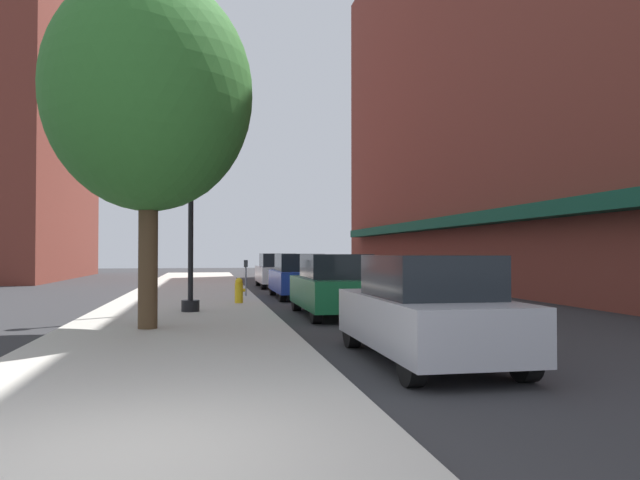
{
  "coord_description": "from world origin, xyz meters",
  "views": [
    {
      "loc": [
        0.67,
        -4.9,
        1.7
      ],
      "look_at": [
        4.83,
        17.33,
        2.18
      ],
      "focal_mm": 33.79,
      "sensor_mm": 36.0,
      "label": 1
    }
  ],
  "objects_px": {
    "lamppost": "(191,197)",
    "car_white": "(277,271)",
    "parking_meter_near": "(246,273)",
    "fire_hydrant": "(239,290)",
    "car_blue": "(298,277)",
    "car_silver": "(426,310)",
    "car_green": "(334,286)",
    "tree_near": "(149,94)"
  },
  "relations": [
    {
      "from": "car_white",
      "to": "parking_meter_near",
      "type": "bearing_deg",
      "value": -105.78
    },
    {
      "from": "fire_hydrant",
      "to": "tree_near",
      "type": "xyz_separation_m",
      "value": [
        -2.2,
        -6.08,
        4.52
      ]
    },
    {
      "from": "tree_near",
      "to": "car_silver",
      "type": "xyz_separation_m",
      "value": [
        4.55,
        -4.14,
        -4.23
      ]
    },
    {
      "from": "tree_near",
      "to": "car_blue",
      "type": "height_order",
      "value": "tree_near"
    },
    {
      "from": "lamppost",
      "to": "fire_hydrant",
      "type": "xyz_separation_m",
      "value": [
        1.43,
        2.51,
        -2.68
      ]
    },
    {
      "from": "tree_near",
      "to": "car_silver",
      "type": "height_order",
      "value": "tree_near"
    },
    {
      "from": "fire_hydrant",
      "to": "car_silver",
      "type": "bearing_deg",
      "value": -77.02
    },
    {
      "from": "fire_hydrant",
      "to": "car_white",
      "type": "bearing_deg",
      "value": 77.03
    },
    {
      "from": "tree_near",
      "to": "lamppost",
      "type": "bearing_deg",
      "value": 77.8
    },
    {
      "from": "tree_near",
      "to": "car_blue",
      "type": "distance_m",
      "value": 11.12
    },
    {
      "from": "parking_meter_near",
      "to": "car_green",
      "type": "distance_m",
      "value": 6.76
    },
    {
      "from": "lamppost",
      "to": "car_silver",
      "type": "height_order",
      "value": "lamppost"
    },
    {
      "from": "car_green",
      "to": "car_white",
      "type": "relative_size",
      "value": 1.0
    },
    {
      "from": "car_silver",
      "to": "car_blue",
      "type": "height_order",
      "value": "same"
    },
    {
      "from": "lamppost",
      "to": "fire_hydrant",
      "type": "bearing_deg",
      "value": 60.38
    },
    {
      "from": "parking_meter_near",
      "to": "car_blue",
      "type": "height_order",
      "value": "car_blue"
    },
    {
      "from": "car_blue",
      "to": "parking_meter_near",
      "type": "bearing_deg",
      "value": 178.17
    },
    {
      "from": "lamppost",
      "to": "tree_near",
      "type": "height_order",
      "value": "tree_near"
    },
    {
      "from": "lamppost",
      "to": "car_green",
      "type": "height_order",
      "value": "lamppost"
    },
    {
      "from": "parking_meter_near",
      "to": "car_blue",
      "type": "relative_size",
      "value": 0.3
    },
    {
      "from": "fire_hydrant",
      "to": "car_green",
      "type": "xyz_separation_m",
      "value": [
        2.36,
        -3.34,
        0.29
      ]
    },
    {
      "from": "lamppost",
      "to": "car_white",
      "type": "distance_m",
      "value": 13.5
    },
    {
      "from": "car_green",
      "to": "fire_hydrant",
      "type": "bearing_deg",
      "value": 125.64
    },
    {
      "from": "lamppost",
      "to": "car_blue",
      "type": "height_order",
      "value": "lamppost"
    },
    {
      "from": "fire_hydrant",
      "to": "car_silver",
      "type": "height_order",
      "value": "car_silver"
    },
    {
      "from": "parking_meter_near",
      "to": "car_silver",
      "type": "bearing_deg",
      "value": -81.69
    },
    {
      "from": "fire_hydrant",
      "to": "car_blue",
      "type": "relative_size",
      "value": 0.18
    },
    {
      "from": "lamppost",
      "to": "fire_hydrant",
      "type": "distance_m",
      "value": 3.94
    },
    {
      "from": "car_blue",
      "to": "car_silver",
      "type": "bearing_deg",
      "value": -92.18
    },
    {
      "from": "parking_meter_near",
      "to": "lamppost",
      "type": "bearing_deg",
      "value": -107.99
    },
    {
      "from": "car_silver",
      "to": "car_green",
      "type": "distance_m",
      "value": 6.88
    },
    {
      "from": "lamppost",
      "to": "car_blue",
      "type": "relative_size",
      "value": 1.37
    },
    {
      "from": "lamppost",
      "to": "car_white",
      "type": "height_order",
      "value": "lamppost"
    },
    {
      "from": "lamppost",
      "to": "fire_hydrant",
      "type": "relative_size",
      "value": 7.47
    },
    {
      "from": "tree_near",
      "to": "car_silver",
      "type": "distance_m",
      "value": 7.47
    },
    {
      "from": "parking_meter_near",
      "to": "car_white",
      "type": "bearing_deg",
      "value": 74.64
    },
    {
      "from": "tree_near",
      "to": "car_blue",
      "type": "bearing_deg",
      "value": 63.72
    },
    {
      "from": "parking_meter_near",
      "to": "car_green",
      "type": "relative_size",
      "value": 0.3
    },
    {
      "from": "lamppost",
      "to": "car_green",
      "type": "xyz_separation_m",
      "value": [
        3.78,
        -0.84,
        -2.39
      ]
    },
    {
      "from": "lamppost",
      "to": "car_silver",
      "type": "bearing_deg",
      "value": -63.88
    },
    {
      "from": "tree_near",
      "to": "car_green",
      "type": "distance_m",
      "value": 6.79
    },
    {
      "from": "fire_hydrant",
      "to": "parking_meter_near",
      "type": "distance_m",
      "value": 3.19
    }
  ]
}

